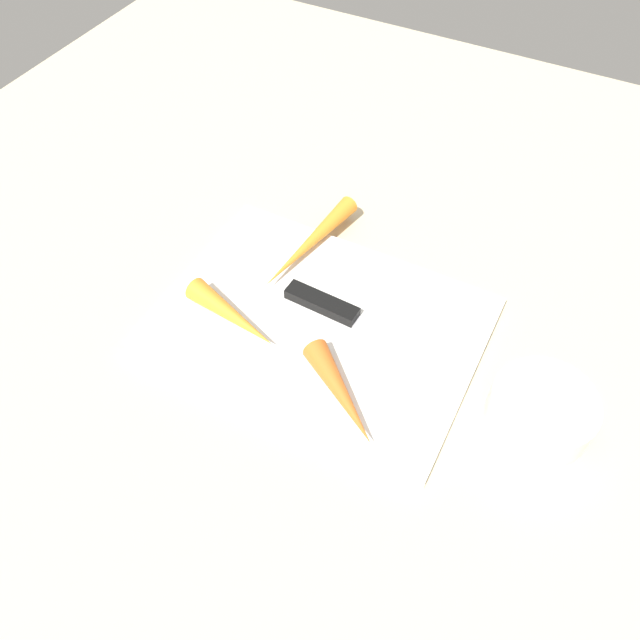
{
  "coord_description": "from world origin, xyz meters",
  "views": [
    {
      "loc": [
        -0.21,
        0.4,
        0.57
      ],
      "look_at": [
        0.0,
        0.0,
        0.01
      ],
      "focal_mm": 35.39,
      "sensor_mm": 36.0,
      "label": 1
    }
  ],
  "objects_px": {
    "carrot_longest": "(310,243)",
    "carrot_medium": "(341,394)",
    "cutting_board": "(320,323)",
    "knife": "(332,308)",
    "carrot_shortest": "(232,316)",
    "small_bowl": "(541,412)"
  },
  "relations": [
    {
      "from": "carrot_longest",
      "to": "carrot_medium",
      "type": "distance_m",
      "value": 0.22
    },
    {
      "from": "cutting_board",
      "to": "knife",
      "type": "relative_size",
      "value": 1.79
    },
    {
      "from": "carrot_medium",
      "to": "carrot_shortest",
      "type": "bearing_deg",
      "value": -156.19
    },
    {
      "from": "carrot_longest",
      "to": "carrot_medium",
      "type": "bearing_deg",
      "value": 44.48
    },
    {
      "from": "knife",
      "to": "small_bowl",
      "type": "relative_size",
      "value": 1.88
    },
    {
      "from": "carrot_longest",
      "to": "carrot_shortest",
      "type": "xyz_separation_m",
      "value": [
        0.02,
        0.14,
        0.0
      ]
    },
    {
      "from": "cutting_board",
      "to": "carrot_longest",
      "type": "xyz_separation_m",
      "value": [
        0.06,
        -0.09,
        0.02
      ]
    },
    {
      "from": "carrot_longest",
      "to": "small_bowl",
      "type": "relative_size",
      "value": 1.66
    },
    {
      "from": "cutting_board",
      "to": "carrot_longest",
      "type": "distance_m",
      "value": 0.12
    },
    {
      "from": "cutting_board",
      "to": "carrot_medium",
      "type": "distance_m",
      "value": 0.11
    },
    {
      "from": "knife",
      "to": "small_bowl",
      "type": "height_order",
      "value": "small_bowl"
    },
    {
      "from": "carrot_medium",
      "to": "carrot_shortest",
      "type": "relative_size",
      "value": 1.01
    },
    {
      "from": "carrot_shortest",
      "to": "cutting_board",
      "type": "bearing_deg",
      "value": 43.69
    },
    {
      "from": "knife",
      "to": "carrot_shortest",
      "type": "bearing_deg",
      "value": -140.5
    },
    {
      "from": "carrot_longest",
      "to": "knife",
      "type": "bearing_deg",
      "value": 50.47
    },
    {
      "from": "knife",
      "to": "carrot_longest",
      "type": "relative_size",
      "value": 1.13
    },
    {
      "from": "knife",
      "to": "small_bowl",
      "type": "distance_m",
      "value": 0.25
    },
    {
      "from": "cutting_board",
      "to": "small_bowl",
      "type": "relative_size",
      "value": 3.38
    },
    {
      "from": "cutting_board",
      "to": "small_bowl",
      "type": "height_order",
      "value": "small_bowl"
    },
    {
      "from": "cutting_board",
      "to": "small_bowl",
      "type": "bearing_deg",
      "value": 178.0
    },
    {
      "from": "carrot_longest",
      "to": "carrot_shortest",
      "type": "relative_size",
      "value": 1.41
    },
    {
      "from": "cutting_board",
      "to": "carrot_shortest",
      "type": "xyz_separation_m",
      "value": [
        0.08,
        0.05,
        0.02
      ]
    }
  ]
}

